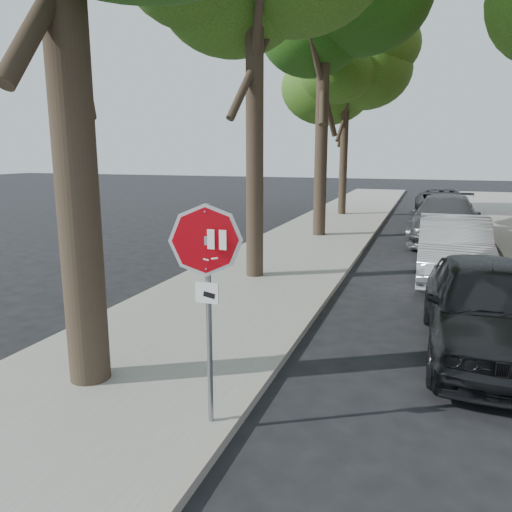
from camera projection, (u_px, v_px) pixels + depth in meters
The scene contains 11 objects.
ground at pixel (267, 440), 5.77m from camera, with size 120.00×120.00×0.00m, color black.
sidewalk_left at pixel (304, 245), 17.66m from camera, with size 4.00×55.00×0.12m, color gray.
curb_left at pixel (363, 248), 17.00m from camera, with size 0.12×55.00×0.13m, color #9E9384.
curb_right at pixel (505, 257), 15.58m from camera, with size 0.12×55.00×0.13m, color #9E9384.
stop_sign at pixel (207, 273), 5.58m from camera, with size 0.76×0.34×2.61m.
tree_mid_b at pixel (325, 19), 17.98m from camera, with size 5.88×5.46×10.36m.
tree_far at pixel (347, 71), 24.69m from camera, with size 5.29×4.91×9.33m.
car_a at pixel (487, 307), 8.10m from camera, with size 1.89×4.71×1.60m, color black.
car_b at pixel (453, 249), 12.95m from camera, with size 1.72×4.94×1.63m, color #B5B7BD.
car_c at pixel (445, 219), 18.48m from camera, with size 2.37×5.82×1.69m, color #46474B.
car_d at pixel (442, 203), 25.49m from camera, with size 2.37×5.15×1.43m, color black.
Camera 1 is at (1.60, -4.97, 3.27)m, focal length 35.00 mm.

